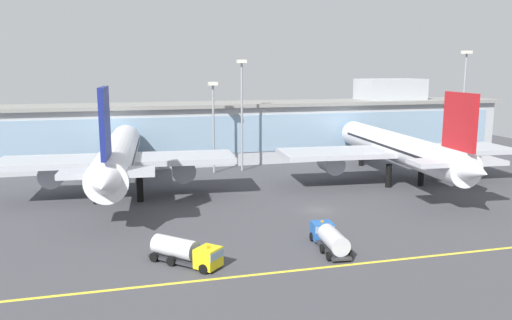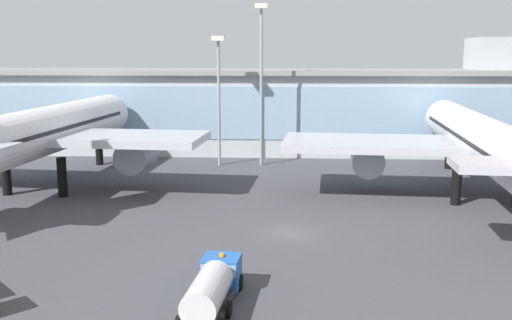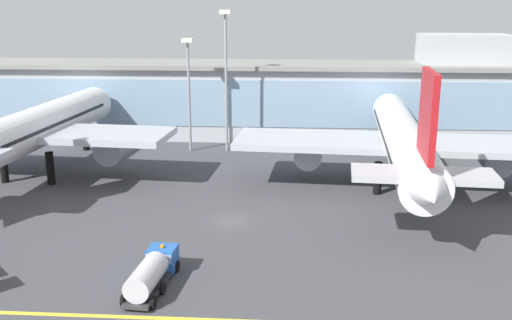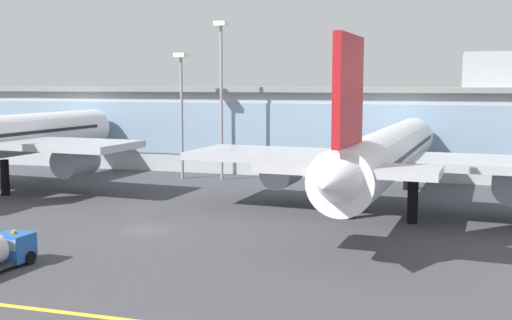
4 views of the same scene
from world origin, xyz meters
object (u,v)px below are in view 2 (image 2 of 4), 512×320
object	(u,v)px
airliner_near_right	(482,142)
apron_light_mast_centre	(261,61)
fuel_tanker_truck	(213,286)
airliner_near_left	(44,132)
apron_light_mast_west	(219,79)

from	to	relation	value
airliner_near_right	apron_light_mast_centre	size ratio (longest dim) A/B	2.33
fuel_tanker_truck	apron_light_mast_centre	world-z (taller)	apron_light_mast_centre
airliner_near_left	apron_light_mast_west	bearing A→B (deg)	-44.42
apron_light_mast_west	apron_light_mast_centre	distance (m)	6.78
airliner_near_left	apron_light_mast_centre	distance (m)	32.22
airliner_near_right	fuel_tanker_truck	world-z (taller)	airliner_near_right
airliner_near_right	fuel_tanker_truck	size ratio (longest dim) A/B	5.99
apron_light_mast_centre	airliner_near_right	bearing A→B (deg)	-36.15
airliner_near_right	apron_light_mast_west	bearing A→B (deg)	64.25
fuel_tanker_truck	apron_light_mast_centre	xyz separation A→B (m)	(0.98, 50.17, 13.96)
apron_light_mast_west	fuel_tanker_truck	bearing A→B (deg)	-83.93
apron_light_mast_west	airliner_near_right	bearing A→B (deg)	-29.85
airliner_near_left	airliner_near_right	bearing A→B (deg)	-87.40
apron_light_mast_west	apron_light_mast_centre	world-z (taller)	apron_light_mast_centre
airliner_near_right	apron_light_mast_west	distance (m)	37.99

